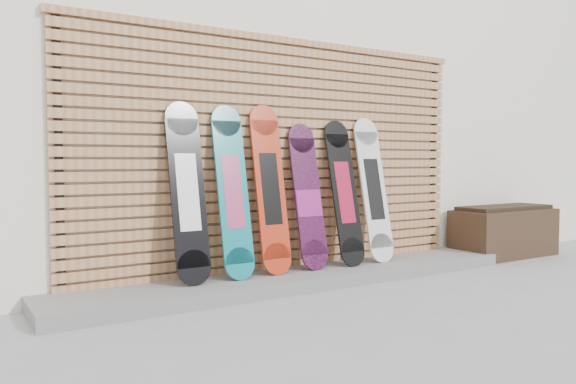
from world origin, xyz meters
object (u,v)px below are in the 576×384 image
snowboard_0 (188,192)px  snowboard_1 (233,191)px  planter_box (504,231)px  snowboard_2 (270,189)px  snowboard_4 (344,192)px  snowboard_5 (374,189)px  snowboard_3 (308,197)px

snowboard_0 → snowboard_1: bearing=-0.6°
planter_box → snowboard_2: bearing=177.6°
snowboard_0 → snowboard_4: bearing=-0.6°
snowboard_1 → snowboard_5: snowboard_1 is taller
snowboard_0 → snowboard_1: size_ratio=1.01×
snowboard_0 → snowboard_2: (0.79, 0.00, 0.01)m
snowboard_4 → snowboard_5: (0.38, 0.00, 0.02)m
planter_box → snowboard_5: size_ratio=0.92×
snowboard_0 → snowboard_5: bearing=-0.4°
snowboard_3 → snowboard_1: bearing=-179.7°
snowboard_3 → snowboard_4: size_ratio=0.97×
snowboard_3 → snowboard_5: 0.80m
planter_box → snowboard_2: size_ratio=0.88×
snowboard_3 → planter_box: bearing=-2.7°
snowboard_0 → snowboard_4: 1.62m
planter_box → snowboard_5: snowboard_5 is taller
planter_box → snowboard_2: snowboard_2 is taller
snowboard_0 → snowboard_5: snowboard_0 is taller
snowboard_1 → snowboard_4: snowboard_1 is taller
snowboard_0 → snowboard_3: bearing=0.0°
snowboard_1 → snowboard_2: bearing=1.1°
snowboard_2 → snowboard_4: 0.83m
snowboard_2 → snowboard_3: snowboard_2 is taller
snowboard_0 → snowboard_3: 1.21m
snowboard_2 → snowboard_3: bearing=-0.4°
snowboard_2 → snowboard_3: (0.41, -0.00, -0.09)m
planter_box → snowboard_3: 2.78m
snowboard_2 → snowboard_3: 0.42m
snowboard_4 → snowboard_5: 0.38m
snowboard_3 → snowboard_2: bearing=179.6°
snowboard_0 → snowboard_2: size_ratio=0.99×
snowboard_1 → snowboard_2: snowboard_2 is taller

